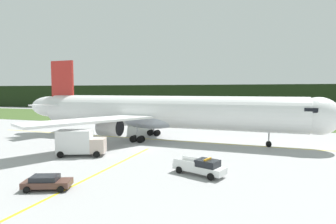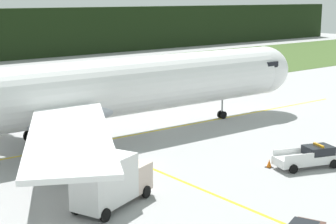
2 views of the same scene
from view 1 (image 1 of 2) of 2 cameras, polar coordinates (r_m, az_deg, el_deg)
name	(u,v)px [view 1 (image 1 of 2)]	position (r m, az deg, el deg)	size (l,w,h in m)	color
ground	(140,149)	(43.29, -5.91, -7.66)	(320.00, 320.00, 0.00)	#A2A2A3
grass_verge	(199,119)	(88.57, 6.46, -1.39)	(320.00, 40.34, 0.04)	#3E5827
distant_tree_line	(214,98)	(121.89, 9.59, 2.91)	(288.00, 4.21, 11.59)	black
taxiway_centerline_main	(163,140)	(50.63, -1.05, -5.85)	(77.06, 0.30, 0.01)	yellow
taxiway_centerline_spur	(98,173)	(31.78, -14.37, -12.30)	(27.18, 0.30, 0.01)	yellow
airliner	(160,112)	(50.14, -1.59, -0.10)	(59.03, 43.48, 15.26)	white
ops_pickup_truck	(201,167)	(30.26, 6.88, -11.27)	(6.10, 3.79, 1.94)	white
catering_truck	(80,142)	(40.26, -17.95, -6.06)	(6.94, 4.50, 3.77)	beige
staff_car	(47,182)	(28.29, -23.99, -13.20)	(4.57, 3.08, 1.30)	#51322A
apron_cone	(182,165)	(32.99, 2.93, -10.92)	(0.56, 0.56, 0.70)	black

